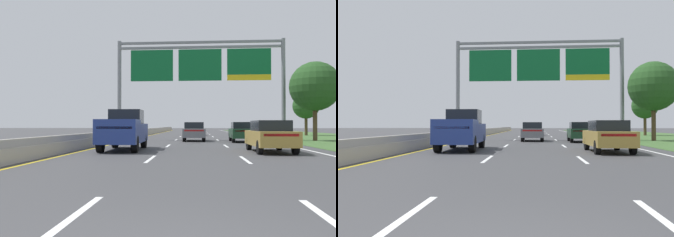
% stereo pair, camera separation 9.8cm
% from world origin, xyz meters
% --- Properties ---
extents(ground_plane, '(220.00, 220.00, 0.00)m').
position_xyz_m(ground_plane, '(0.00, 35.00, 0.00)').
color(ground_plane, '#3D3D3F').
extents(lane_striping, '(11.96, 106.00, 0.01)m').
position_xyz_m(lane_striping, '(0.00, 34.54, 0.00)').
color(lane_striping, white).
rests_on(lane_striping, ground).
extents(grass_verge_right, '(14.00, 110.00, 0.02)m').
position_xyz_m(grass_verge_right, '(13.95, 35.00, 0.01)').
color(grass_verge_right, '#3D602D').
rests_on(grass_verge_right, ground).
extents(median_barrier_concrete, '(0.60, 110.00, 0.85)m').
position_xyz_m(median_barrier_concrete, '(-6.60, 35.00, 0.35)').
color(median_barrier_concrete, '#A8A399').
rests_on(median_barrier_concrete, ground).
extents(overhead_sign_gantry, '(15.06, 0.42, 9.02)m').
position_xyz_m(overhead_sign_gantry, '(0.30, 28.56, 6.38)').
color(overhead_sign_gantry, gray).
rests_on(overhead_sign_gantry, ground).
extents(pickup_truck_blue, '(2.15, 5.45, 2.20)m').
position_xyz_m(pickup_truck_blue, '(-3.92, 15.49, 1.07)').
color(pickup_truck_blue, navy).
rests_on(pickup_truck_blue, ground).
extents(car_gold_right_lane_sedan, '(1.90, 4.43, 1.57)m').
position_xyz_m(car_gold_right_lane_sedan, '(3.62, 14.53, 0.82)').
color(car_gold_right_lane_sedan, '#A38438').
rests_on(car_gold_right_lane_sedan, ground).
extents(car_darkgreen_right_lane_sedan, '(1.90, 4.43, 1.57)m').
position_xyz_m(car_darkgreen_right_lane_sedan, '(3.59, 25.24, 0.82)').
color(car_darkgreen_right_lane_sedan, '#193D23').
rests_on(car_darkgreen_right_lane_sedan, ground).
extents(car_grey_centre_lane_sedan, '(1.83, 4.41, 1.57)m').
position_xyz_m(car_grey_centre_lane_sedan, '(-0.22, 26.65, 0.82)').
color(car_grey_centre_lane_sedan, slate).
rests_on(car_grey_centre_lane_sedan, ground).
extents(car_white_centre_lane_sedan, '(1.90, 4.43, 1.57)m').
position_xyz_m(car_white_centre_lane_sedan, '(-0.24, 42.17, 0.82)').
color(car_white_centre_lane_sedan, silver).
rests_on(car_white_centre_lane_sedan, ground).
extents(roadside_tree_mid, '(4.18, 4.18, 6.70)m').
position_xyz_m(roadside_tree_mid, '(9.96, 27.46, 4.60)').
color(roadside_tree_mid, '#4C3823').
rests_on(roadside_tree_mid, ground).
extents(roadside_tree_far, '(3.28, 3.28, 5.42)m').
position_xyz_m(roadside_tree_far, '(13.86, 43.01, 3.75)').
color(roadside_tree_far, '#4C3823').
rests_on(roadside_tree_far, ground).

